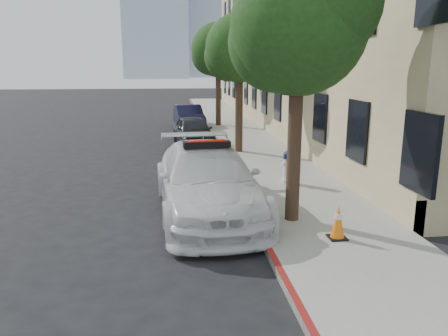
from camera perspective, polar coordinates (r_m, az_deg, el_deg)
ground at (r=11.50m, az=-8.05°, el=-4.50°), size 120.00×120.00×0.00m
sidewalk at (r=21.48m, az=2.21°, el=4.08°), size 3.20×50.00×0.15m
curb_strip at (r=21.30m, az=-1.90°, el=4.00°), size 0.12×50.00×0.15m
building at (r=27.47m, az=12.73°, el=16.06°), size 8.00×36.00×10.00m
tower_right at (r=147.39m, az=-3.37°, el=20.37°), size 14.00×14.00×44.00m
tree_near at (r=9.35m, az=9.94°, el=17.95°), size 2.92×2.82×5.62m
tree_mid at (r=17.16m, az=2.15°, el=15.48°), size 2.77×2.64×5.43m
tree_far at (r=25.10m, az=-0.70°, el=15.27°), size 3.10×3.00×5.81m
police_car at (r=10.38m, az=-2.23°, el=-1.61°), size 2.63×5.75×1.78m
parked_car_mid at (r=19.49m, az=-4.03°, el=4.83°), size 1.97×3.98×1.30m
parked_car_far at (r=24.89m, az=-4.61°, el=6.66°), size 1.80×4.14×1.32m
fire_hydrant at (r=12.73m, az=8.36°, el=0.08°), size 0.40×0.37×0.95m
traffic_cone at (r=8.89m, az=14.67°, el=-6.89°), size 0.35×0.35×0.67m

